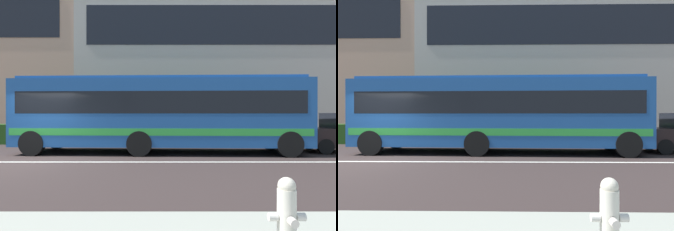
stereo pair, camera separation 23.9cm
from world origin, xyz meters
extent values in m
plane|color=#2F2524|center=(0.00, 0.00, 0.00)|extent=(160.00, 160.00, 0.00)
cube|color=silver|center=(0.00, 0.00, 0.00)|extent=(60.00, 0.16, 0.01)
cube|color=#244C18|center=(2.78, 6.24, 0.55)|extent=(15.89, 1.10, 1.09)
cube|color=#B6ADA1|center=(9.30, 13.54, 6.50)|extent=(21.13, 9.20, 13.01)
cube|color=black|center=(9.30, 8.92, 7.55)|extent=(19.44, 0.04, 2.60)
cube|color=#1C4B91|center=(4.63, 2.45, 1.71)|extent=(12.17, 3.00, 2.73)
cube|color=black|center=(4.63, 2.45, 2.12)|extent=(11.45, 2.99, 0.87)
cube|color=green|center=(4.63, 2.45, 0.96)|extent=(11.93, 3.02, 0.28)
cube|color=#1B4E96|center=(4.63, 2.45, 3.14)|extent=(11.67, 2.58, 0.12)
cube|color=black|center=(10.68, 2.22, 2.12)|extent=(0.11, 2.14, 0.96)
cylinder|color=black|center=(9.71, 3.43, 0.50)|extent=(1.01, 0.32, 1.00)
cylinder|color=black|center=(9.62, 1.09, 0.50)|extent=(1.01, 0.32, 1.00)
cylinder|color=black|center=(3.92, 3.65, 0.50)|extent=(1.01, 0.32, 1.00)
cylinder|color=black|center=(3.83, 1.31, 0.50)|extent=(1.01, 0.32, 1.00)
cylinder|color=black|center=(-0.36, 3.81, 0.50)|extent=(1.01, 0.32, 1.00)
cylinder|color=black|center=(-0.45, 1.47, 0.50)|extent=(1.01, 0.32, 1.00)
cylinder|color=black|center=(11.55, 3.53, 0.32)|extent=(0.65, 0.26, 0.64)
cylinder|color=black|center=(11.45, 1.91, 0.32)|extent=(0.65, 0.26, 0.64)
cylinder|color=beige|center=(6.25, -6.70, 0.49)|extent=(0.20, 0.20, 0.68)
sphere|color=beige|center=(6.25, -6.70, 0.86)|extent=(0.19, 0.19, 0.19)
cylinder|color=beige|center=(6.10, -6.70, 0.52)|extent=(0.10, 0.09, 0.09)
cylinder|color=silver|center=(6.41, -6.70, 0.52)|extent=(0.10, 0.09, 0.09)
cylinder|color=beige|center=(6.25, -6.86, 0.52)|extent=(0.09, 0.10, 0.09)
camera|label=1|loc=(4.95, -9.82, 1.65)|focal=30.45mm
camera|label=2|loc=(5.19, -9.82, 1.65)|focal=30.45mm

